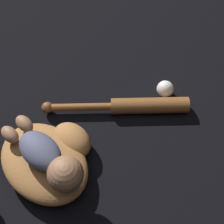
# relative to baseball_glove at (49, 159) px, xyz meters

# --- Properties ---
(ground_plane) EXTENTS (6.00, 6.00, 0.00)m
(ground_plane) POSITION_rel_baseball_glove_xyz_m (0.02, 0.01, -0.05)
(ground_plane) COLOR black
(baseball_glove) EXTENTS (0.42, 0.38, 0.10)m
(baseball_glove) POSITION_rel_baseball_glove_xyz_m (0.00, 0.00, 0.00)
(baseball_glove) COLOR #A8703D
(baseball_glove) RESTS_ON ground
(baby_figure) EXTENTS (0.36, 0.21, 0.12)m
(baby_figure) POSITION_rel_baseball_glove_xyz_m (0.05, -0.01, 0.10)
(baby_figure) COLOR #4C516B
(baby_figure) RESTS_ON baseball_glove
(baseball_bat) EXTENTS (0.28, 0.53, 0.06)m
(baseball_bat) POSITION_rel_baseball_glove_xyz_m (-0.08, 0.38, -0.02)
(baseball_bat) COLOR brown
(baseball_bat) RESTS_ON ground
(baseball) EXTENTS (0.07, 0.07, 0.07)m
(baseball) POSITION_rel_baseball_glove_xyz_m (-0.09, 0.53, -0.02)
(baseball) COLOR white
(baseball) RESTS_ON ground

